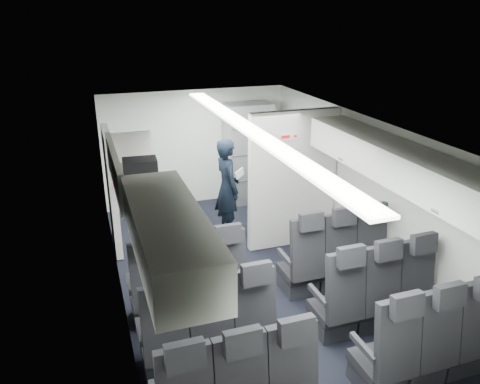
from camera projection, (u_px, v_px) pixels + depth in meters
cabin_shell at (250, 204)px, 6.06m from camera, size 3.41×6.01×2.16m
seat_row_front at (264, 273)px, 5.86m from camera, size 3.33×0.56×1.24m
seat_row_mid at (294, 314)px, 5.06m from camera, size 3.33×0.56×1.24m
seat_row_rear at (336, 371)px, 4.27m from camera, size 3.33×0.56×1.24m
overhead_bin_left_rear at (169, 235)px, 3.61m from camera, size 0.53×1.80×0.40m
overhead_bin_left_front_open at (136, 178)px, 5.19m from camera, size 0.64×1.70×0.72m
overhead_bin_right_rear at (460, 192)px, 4.45m from camera, size 0.53×1.80×0.40m
overhead_bin_right_front at (359, 145)px, 6.00m from camera, size 0.53×1.70×0.40m
bulkhead_partition at (293, 180)px, 7.08m from camera, size 1.40×0.15×2.13m
galley_unit at (248, 154)px, 8.81m from camera, size 0.85×0.52×1.90m
boarding_door at (112, 190)px, 7.00m from camera, size 0.12×1.27×1.86m
flight_attendant at (227, 188)px, 7.50m from camera, size 0.44×0.62×1.62m
carry_on_bag at (140, 169)px, 5.36m from camera, size 0.40×0.30×0.23m
papers at (240, 173)px, 7.43m from camera, size 0.17×0.11×0.13m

